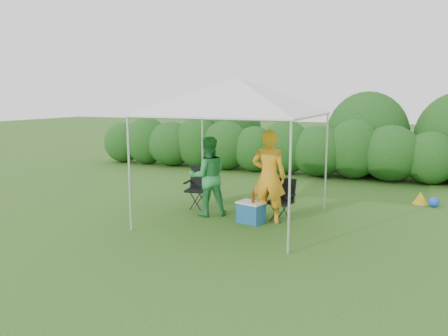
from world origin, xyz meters
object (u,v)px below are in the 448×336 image
at_px(canopy, 237,97).
at_px(chair_right, 282,197).
at_px(chair_left, 200,184).
at_px(woman, 208,176).
at_px(cooler, 251,212).
at_px(man, 269,176).

height_order(canopy, chair_right, canopy).
xyz_separation_m(chair_right, chair_left, (-1.97, 0.23, 0.05)).
bearing_deg(chair_right, woman, -157.56).
relative_size(canopy, chair_right, 3.73).
relative_size(chair_left, cooler, 1.58).
bearing_deg(chair_right, chair_left, -176.12).
bearing_deg(chair_left, woman, -56.58).
distance_m(chair_right, man, 0.58).
xyz_separation_m(canopy, chair_right, (0.85, 0.35, -1.99)).
relative_size(canopy, chair_left, 3.40).
bearing_deg(woman, chair_right, 155.17).
distance_m(chair_left, man, 1.91).
distance_m(chair_right, cooler, 0.73).
bearing_deg(woman, man, 143.51).
bearing_deg(woman, chair_left, -85.92).
relative_size(chair_right, woman, 0.50).
height_order(chair_left, woman, woman).
height_order(canopy, man, canopy).
distance_m(chair_right, woman, 1.58).
xyz_separation_m(woman, cooler, (1.02, -0.16, -0.61)).
bearing_deg(chair_left, man, -24.23).
bearing_deg(woman, canopy, 140.58).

